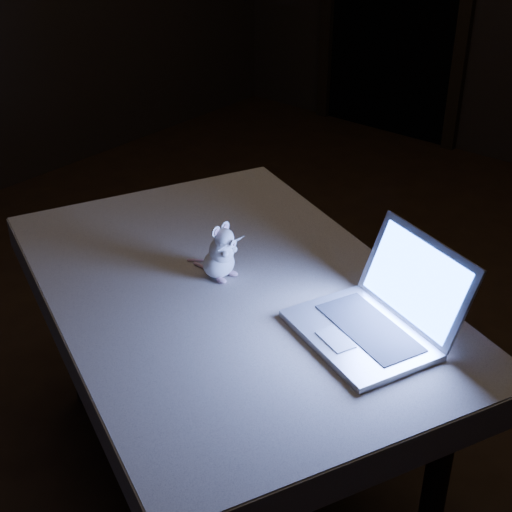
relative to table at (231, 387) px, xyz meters
The scene contains 5 objects.
floor 0.61m from the table, 108.84° to the left, with size 5.00×5.00×0.00m, color black.
table is the anchor object (origin of this frame).
tablecloth 0.32m from the table, 21.08° to the left, with size 1.37×0.92×0.09m, color beige, non-canonical shape.
laptop 0.62m from the table, ahead, with size 0.35×0.30×0.24m, color silver, non-canonical shape.
plush_mouse 0.44m from the table, 159.19° to the left, with size 0.12×0.12×0.16m, color white, non-canonical shape.
Camera 1 is at (1.31, -1.73, 1.76)m, focal length 52.00 mm.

